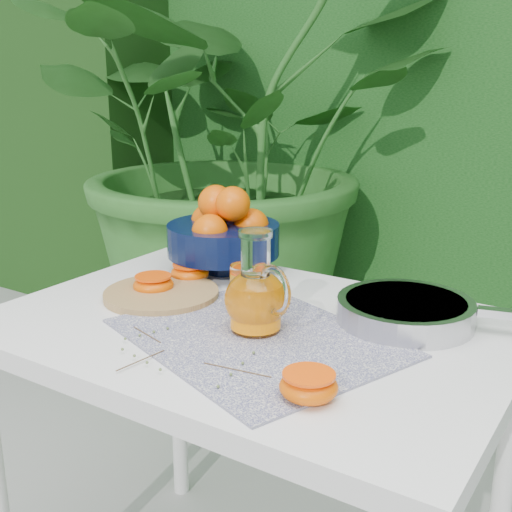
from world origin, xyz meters
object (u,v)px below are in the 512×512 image
Objects in this scene: white_table at (251,360)px; cutting_board at (161,294)px; fruit_bowl at (224,232)px; juice_pitcher at (256,297)px; saute_pan at (407,310)px.

white_table is 4.01× the size of cutting_board.
fruit_bowl is 0.39m from juice_pitcher.
fruit_bowl is 1.58× the size of juice_pitcher.
juice_pitcher is at bearing -44.39° from white_table.
saute_pan is (0.50, 0.15, 0.02)m from cutting_board.
juice_pitcher is (0.28, -0.05, 0.06)m from cutting_board.
cutting_board is at bearing -163.60° from saute_pan.
fruit_bowl is at bearing 89.33° from cutting_board.
white_table is at bearing -2.93° from cutting_board.
saute_pan reaches higher than cutting_board.
fruit_bowl is at bearing 134.17° from white_table.
cutting_board is 0.82× the size of fruit_bowl.
cutting_board is at bearing -90.67° from fruit_bowl.
cutting_board is at bearing 170.00° from juice_pitcher.
juice_pitcher is at bearing -10.00° from cutting_board.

